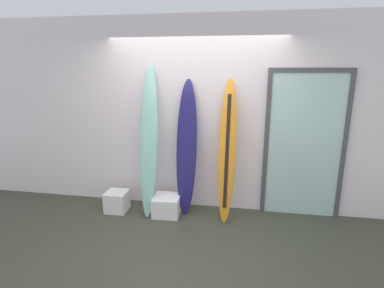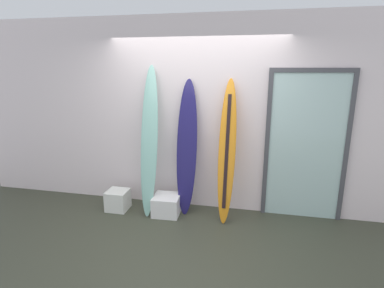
{
  "view_description": "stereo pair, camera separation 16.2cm",
  "coord_description": "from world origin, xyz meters",
  "px_view_note": "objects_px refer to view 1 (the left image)",
  "views": [
    {
      "loc": [
        0.69,
        -3.1,
        2.11
      ],
      "look_at": [
        -0.01,
        0.95,
        1.05
      ],
      "focal_mm": 28.39,
      "sensor_mm": 36.0,
      "label": 1
    },
    {
      "loc": [
        0.85,
        -3.07,
        2.11
      ],
      "look_at": [
        -0.01,
        0.95,
        1.05
      ],
      "focal_mm": 28.39,
      "sensor_mm": 36.0,
      "label": 2
    }
  ],
  "objects_px": {
    "display_block_left": "(117,201)",
    "display_block_center": "(167,205)",
    "surfboard_navy": "(187,148)",
    "glass_door": "(305,143)",
    "surfboard_sunset": "(227,152)",
    "surfboard_seafoam": "(149,143)"
  },
  "relations": [
    {
      "from": "display_block_left",
      "to": "display_block_center",
      "type": "xyz_separation_m",
      "value": [
        0.76,
        0.01,
        -0.01
      ]
    },
    {
      "from": "surfboard_navy",
      "to": "glass_door",
      "type": "distance_m",
      "value": 1.65
    },
    {
      "from": "surfboard_sunset",
      "to": "surfboard_seafoam",
      "type": "bearing_deg",
      "value": -179.46
    },
    {
      "from": "surfboard_seafoam",
      "to": "glass_door",
      "type": "height_order",
      "value": "surfboard_seafoam"
    },
    {
      "from": "surfboard_navy",
      "to": "surfboard_sunset",
      "type": "distance_m",
      "value": 0.59
    },
    {
      "from": "surfboard_seafoam",
      "to": "display_block_center",
      "type": "xyz_separation_m",
      "value": [
        0.26,
        -0.08,
        -0.91
      ]
    },
    {
      "from": "display_block_left",
      "to": "glass_door",
      "type": "distance_m",
      "value": 2.84
    },
    {
      "from": "surfboard_seafoam",
      "to": "display_block_left",
      "type": "height_order",
      "value": "surfboard_seafoam"
    },
    {
      "from": "surfboard_seafoam",
      "to": "surfboard_sunset",
      "type": "distance_m",
      "value": 1.11
    },
    {
      "from": "surfboard_seafoam",
      "to": "display_block_left",
      "type": "distance_m",
      "value": 1.03
    },
    {
      "from": "surfboard_sunset",
      "to": "display_block_center",
      "type": "distance_m",
      "value": 1.18
    },
    {
      "from": "surfboard_sunset",
      "to": "surfboard_navy",
      "type": "bearing_deg",
      "value": 171.24
    },
    {
      "from": "surfboard_navy",
      "to": "display_block_center",
      "type": "relative_size",
      "value": 4.92
    },
    {
      "from": "display_block_center",
      "to": "display_block_left",
      "type": "bearing_deg",
      "value": -179.32
    },
    {
      "from": "surfboard_sunset",
      "to": "glass_door",
      "type": "bearing_deg",
      "value": 14.22
    },
    {
      "from": "display_block_center",
      "to": "surfboard_seafoam",
      "type": "bearing_deg",
      "value": 163.33
    },
    {
      "from": "glass_door",
      "to": "surfboard_navy",
      "type": "bearing_deg",
      "value": -173.85
    },
    {
      "from": "display_block_left",
      "to": "display_block_center",
      "type": "relative_size",
      "value": 0.79
    },
    {
      "from": "surfboard_seafoam",
      "to": "surfboard_navy",
      "type": "bearing_deg",
      "value": 10.79
    },
    {
      "from": "display_block_left",
      "to": "display_block_center",
      "type": "height_order",
      "value": "display_block_left"
    },
    {
      "from": "surfboard_sunset",
      "to": "glass_door",
      "type": "relative_size",
      "value": 0.94
    },
    {
      "from": "glass_door",
      "to": "surfboard_seafoam",
      "type": "bearing_deg",
      "value": -172.71
    }
  ]
}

